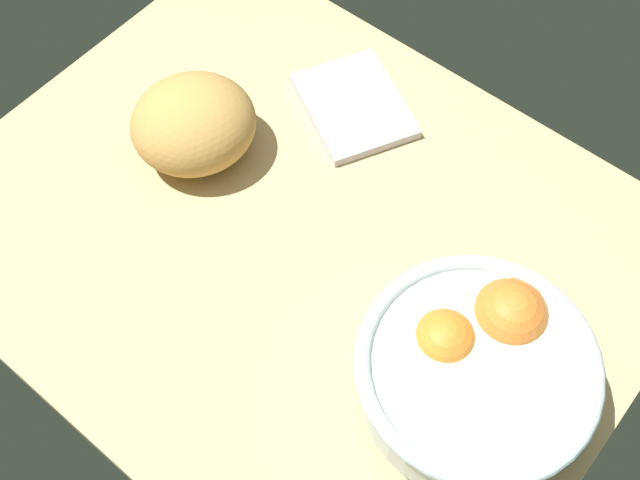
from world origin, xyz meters
The scene contains 4 objects.
ground_plane centered at (0.00, 0.00, -1.50)cm, with size 79.13×63.12×3.00cm, color tan.
fruit_bowl centered at (-25.61, 3.39, 6.09)cm, with size 23.39×23.39×11.14cm.
bread_loaf centered at (16.98, -1.53, 5.01)cm, with size 14.82×13.67×10.02cm, color tan.
napkin_folded centered at (6.23, -18.57, 0.65)cm, with size 14.82×11.59×1.31cm, color silver.
Camera 1 is at (-32.29, 35.24, 79.70)cm, focal length 45.41 mm.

